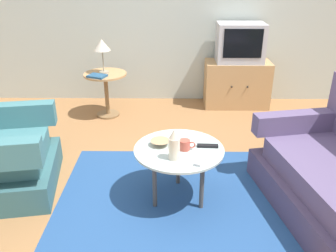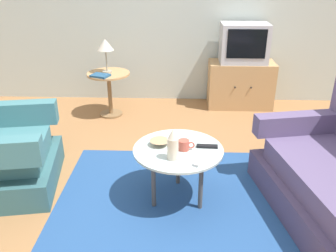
# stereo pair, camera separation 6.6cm
# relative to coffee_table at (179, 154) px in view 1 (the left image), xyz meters

# --- Properties ---
(ground_plane) EXTENTS (16.00, 16.00, 0.00)m
(ground_plane) POSITION_rel_coffee_table_xyz_m (-0.11, -0.04, -0.42)
(ground_plane) COLOR olive
(back_wall) EXTENTS (9.00, 0.12, 2.70)m
(back_wall) POSITION_rel_coffee_table_xyz_m (-0.11, 2.44, 0.93)
(back_wall) COLOR #B2BCB2
(back_wall) RESTS_ON ground
(area_rug) EXTENTS (2.01, 1.59, 0.00)m
(area_rug) POSITION_rel_coffee_table_xyz_m (0.00, 0.00, -0.42)
(area_rug) COLOR navy
(area_rug) RESTS_ON ground
(coffee_table) EXTENTS (0.72, 0.72, 0.47)m
(coffee_table) POSITION_rel_coffee_table_xyz_m (0.00, 0.00, 0.00)
(coffee_table) COLOR #B2C6C1
(coffee_table) RESTS_ON ground
(side_table) EXTENTS (0.53, 0.53, 0.56)m
(side_table) POSITION_rel_coffee_table_xyz_m (-0.88, 1.76, -0.02)
(side_table) COLOR tan
(side_table) RESTS_ON ground
(tv_stand) EXTENTS (0.85, 0.44, 0.61)m
(tv_stand) POSITION_rel_coffee_table_xyz_m (0.82, 2.13, -0.12)
(tv_stand) COLOR tan
(tv_stand) RESTS_ON ground
(television) EXTENTS (0.60, 0.39, 0.50)m
(television) POSITION_rel_coffee_table_xyz_m (0.82, 2.13, 0.43)
(television) COLOR #B7B7BC
(television) RESTS_ON tv_stand
(table_lamp) EXTENTS (0.20, 0.20, 0.41)m
(table_lamp) POSITION_rel_coffee_table_xyz_m (-0.90, 1.77, 0.46)
(table_lamp) COLOR #9E937A
(table_lamp) RESTS_ON side_table
(vase) EXTENTS (0.09, 0.09, 0.25)m
(vase) POSITION_rel_coffee_table_xyz_m (-0.04, -0.16, 0.16)
(vase) COLOR beige
(vase) RESTS_ON coffee_table
(mug) EXTENTS (0.13, 0.09, 0.08)m
(mug) POSITION_rel_coffee_table_xyz_m (0.05, -0.01, 0.09)
(mug) COLOR #B74C3D
(mug) RESTS_ON coffee_table
(bowl) EXTENTS (0.16, 0.16, 0.04)m
(bowl) POSITION_rel_coffee_table_xyz_m (-0.15, 0.06, 0.07)
(bowl) COLOR tan
(bowl) RESTS_ON coffee_table
(tv_remote_dark) EXTENTS (0.17, 0.05, 0.02)m
(tv_remote_dark) POSITION_rel_coffee_table_xyz_m (0.23, 0.03, 0.06)
(tv_remote_dark) COLOR black
(tv_remote_dark) RESTS_ON coffee_table
(tv_remote_silver) EXTENTS (0.12, 0.17, 0.02)m
(tv_remote_silver) POSITION_rel_coffee_table_xyz_m (0.16, -0.20, 0.06)
(tv_remote_silver) COLOR #B2B2B7
(tv_remote_silver) RESTS_ON coffee_table
(book) EXTENTS (0.25, 0.22, 0.02)m
(book) POSITION_rel_coffee_table_xyz_m (-0.95, 1.60, 0.15)
(book) COLOR navy
(book) RESTS_ON side_table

